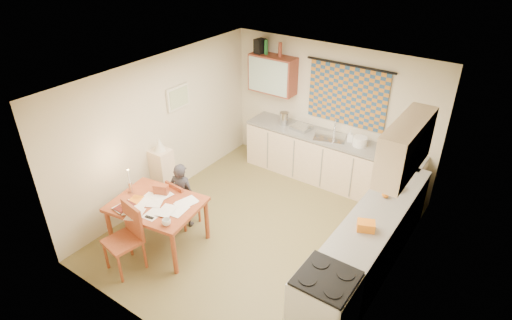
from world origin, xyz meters
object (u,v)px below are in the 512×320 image
Objects in this scene: dining_table at (159,223)px; chair_far at (184,210)px; counter_right at (373,239)px; shelf_stand at (163,176)px; stove at (323,309)px; counter_back at (329,160)px; person at (182,195)px.

chair_far reaches higher than dining_table.
chair_far is (-0.04, 0.57, -0.12)m from dining_table.
counter_right is 3.58m from shelf_stand.
stove is at bearing 169.87° from chair_far.
person is at bearing -118.10° from counter_back.
shelf_stand is (-0.72, 0.28, -0.06)m from person.
counter_right is at bearing 17.74° from dining_table.
stove is 0.72× the size of dining_table.
counter_right is at bearing -159.78° from chair_far.
dining_table is at bearing -112.98° from counter_back.
counter_back is at bearing 115.26° from stove.
counter_right is at bearing -47.63° from counter_back.
counter_back is at bearing 58.21° from dining_table.
person is at bearing 126.72° from chair_far.
dining_table is at bearing 177.10° from stove.
dining_table is 1.70× the size of chair_far.
stove is 2.80m from dining_table.
counter_right is 2.95m from person.
counter_right is 2.63× the size of person.
counter_back is 4.02× the size of chair_far.
counter_right is 2.94× the size of stove.
stove is at bearing -90.00° from counter_right.
dining_table is at bearing 97.98° from chair_far.
person is (-2.82, -0.83, 0.11)m from counter_right.
counter_right is 1.54m from stove.
dining_table is 1.38× the size of shelf_stand.
person reaches higher than shelf_stand.
counter_back is 2.36× the size of dining_table.
shelf_stand reaches higher than counter_right.
person is (-1.32, -2.48, 0.11)m from counter_back.
counter_right is 2.95m from chair_far.
stove reaches higher than counter_back.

